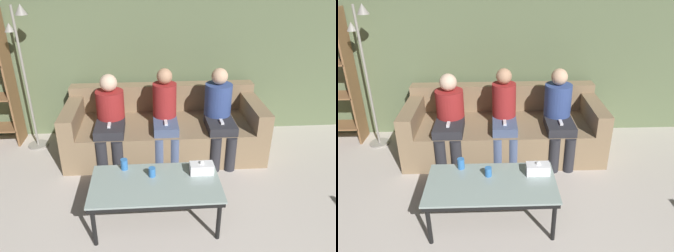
% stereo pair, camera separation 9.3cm
% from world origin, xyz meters
% --- Properties ---
extents(wall_back, '(12.00, 0.06, 2.60)m').
position_xyz_m(wall_back, '(0.00, 4.09, 1.30)').
color(wall_back, '#60704C').
rests_on(wall_back, ground_plane).
extents(couch, '(2.42, 1.00, 0.78)m').
position_xyz_m(couch, '(0.00, 3.51, 0.29)').
color(couch, '#897051').
rests_on(couch, ground_plane).
extents(coffee_table, '(1.18, 0.63, 0.44)m').
position_xyz_m(coffee_table, '(-0.16, 2.16, 0.40)').
color(coffee_table, '#8C9E99').
rests_on(coffee_table, ground_plane).
extents(cup_near_left, '(0.07, 0.07, 0.11)m').
position_xyz_m(cup_near_left, '(-0.45, 2.40, 0.49)').
color(cup_near_left, '#3372BF').
rests_on(cup_near_left, coffee_table).
extents(cup_near_right, '(0.06, 0.06, 0.09)m').
position_xyz_m(cup_near_right, '(-0.19, 2.26, 0.48)').
color(cup_near_right, '#3372BF').
rests_on(cup_near_right, coffee_table).
extents(tissue_box, '(0.22, 0.12, 0.13)m').
position_xyz_m(tissue_box, '(0.28, 2.29, 0.49)').
color(tissue_box, white).
rests_on(tissue_box, coffee_table).
extents(standing_lamp, '(0.31, 0.26, 1.81)m').
position_xyz_m(standing_lamp, '(-1.68, 3.72, 1.11)').
color(standing_lamp, gray).
rests_on(standing_lamp, ground_plane).
extents(seated_person_left_end, '(0.34, 0.67, 1.07)m').
position_xyz_m(seated_person_left_end, '(-0.65, 3.30, 0.58)').
color(seated_person_left_end, '#28282D').
rests_on(seated_person_left_end, ground_plane).
extents(seated_person_mid_left, '(0.31, 0.61, 1.13)m').
position_xyz_m(seated_person_mid_left, '(0.00, 3.30, 0.59)').
color(seated_person_mid_left, '#47567A').
rests_on(seated_person_mid_left, ground_plane).
extents(seated_person_mid_right, '(0.33, 0.67, 1.12)m').
position_xyz_m(seated_person_mid_right, '(0.65, 3.30, 0.60)').
color(seated_person_mid_right, '#28282D').
rests_on(seated_person_mid_right, ground_plane).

